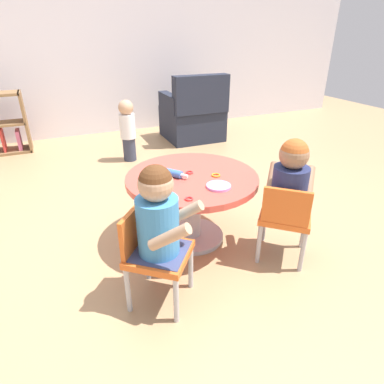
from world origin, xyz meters
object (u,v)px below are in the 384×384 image
Objects in this scene: craft_table at (192,192)px; seated_child_right at (290,181)px; craft_scissors at (150,176)px; child_chair_left at (153,252)px; rolling_pin at (172,173)px; child_chair_right at (285,217)px; toddler_standing at (128,129)px; armchair_dark at (193,116)px; seated_child_left at (158,215)px.

seated_child_right reaches higher than craft_table.
craft_scissors is at bearing 144.25° from seated_child_right.
child_chair_left is 0.60m from craft_scissors.
child_chair_left is at bearing -133.04° from craft_table.
rolling_pin is (0.29, 0.49, 0.20)m from child_chair_left.
craft_table is 0.30m from craft_scissors.
child_chair_right reaches higher than rolling_pin.
craft_table is at bearing -89.53° from toddler_standing.
rolling_pin is at bearing -25.84° from craft_scissors.
child_chair_left is 0.85m from child_chair_right.
armchair_dark is 4.36× the size of rolling_pin.
seated_child_left is at bearing -103.37° from craft_scissors.
toddler_standing is 1.68m from rolling_pin.
craft_table is at bearing -114.36° from armchair_dark.
seated_child_right is (0.84, 0.06, 0.00)m from seated_child_left.
child_chair_right reaches higher than craft_table.
craft_table is 4.44× the size of rolling_pin.
child_chair_left is 2.75× the size of rolling_pin.
seated_child_right is at bearing -42.02° from craft_table.
seated_child_left is 0.58m from rolling_pin.
seated_child_left is 1.00× the size of seated_child_right.
armchair_dark is 1.08m from toddler_standing.
seated_child_right is (0.03, 0.03, 0.23)m from child_chair_right.
child_chair_right is at bearing -132.51° from seated_child_right.
toddler_standing reaches higher than child_chair_right.
child_chair_left and child_chair_right have the same top height.
child_chair_left reaches higher than rolling_pin.
seated_child_right is 0.73m from rolling_pin.
rolling_pin is at bearing 139.23° from child_chair_right.
craft_scissors is (0.17, 0.55, 0.18)m from child_chair_left.
rolling_pin is at bearing -93.82° from toddler_standing.
toddler_standing is (-0.99, -0.44, 0.05)m from armchair_dark.
craft_scissors is (-1.22, -2.05, 0.18)m from armchair_dark.
child_chair_right is 2.64m from armchair_dark.
child_chair_left is 0.23m from seated_child_left.
toddler_standing is at bearing 102.52° from seated_child_right.
rolling_pin is 1.38× the size of craft_scissors.
seated_child_right reaches higher than child_chair_left.
toddler_standing is at bearing 101.67° from child_chair_right.
child_chair_left is 0.90m from seated_child_right.
toddler_standing is at bearing -155.74° from armchair_dark.
armchair_dark reaches higher than child_chair_left.
armchair_dark is at bearing 62.57° from seated_child_left.
child_chair_left is at bearing -100.67° from toddler_standing.
child_chair_left is 2.94m from armchair_dark.
seated_child_right is 0.87m from craft_scissors.
child_chair_left reaches higher than craft_table.
toddler_standing is at bearing 86.18° from rolling_pin.
child_chair_left is 3.80× the size of craft_scissors.
craft_table is 1.29× the size of toddler_standing.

